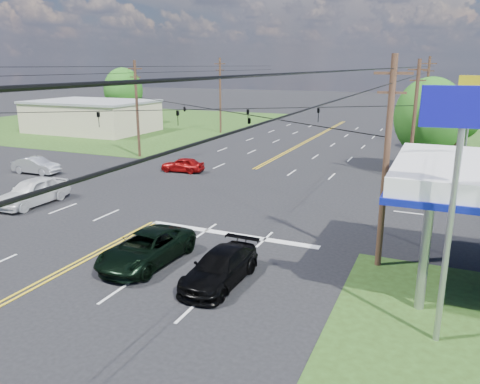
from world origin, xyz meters
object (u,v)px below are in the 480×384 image
at_px(retail_nw, 92,117).
at_px(suv_black, 220,268).
at_px(pole_right_far, 426,100).
at_px(sedan_silver, 36,166).
at_px(tree_right_a, 429,117).
at_px(pole_se, 386,162).
at_px(pole_ne, 414,120).
at_px(pickup_white, 33,191).
at_px(tree_far_l, 123,90).
at_px(pole_nw, 137,108).
at_px(pickup_dkgreen, 146,248).
at_px(tree_right_b, 459,113).
at_px(pole_left_far, 220,95).
at_px(polesign_se, 460,144).

relative_size(retail_nw, suv_black, 3.31).
bearing_deg(pole_right_far, sedan_silver, -135.56).
relative_size(tree_right_a, sedan_silver, 1.92).
height_order(pole_se, pole_ne, same).
bearing_deg(pickup_white, tree_far_l, 119.16).
distance_m(retail_nw, pole_nw, 21.60).
height_order(pole_se, suv_black, pole_se).
bearing_deg(suv_black, pickup_dkgreen, 174.89).
bearing_deg(pole_se, tree_right_b, 83.95).
relative_size(tree_right_a, pickup_white, 1.55).
bearing_deg(pole_ne, tree_right_b, 76.87).
xyz_separation_m(retail_nw, pole_nw, (17.00, -13.00, 2.92)).
bearing_deg(pole_nw, pole_se, -34.70).
height_order(pole_nw, tree_far_l, pole_nw).
distance_m(pole_ne, sedan_silver, 31.50).
height_order(pole_ne, pickup_white, pole_ne).
bearing_deg(tree_right_b, pickup_white, -129.09).
distance_m(pole_se, pickup_dkgreen, 11.58).
xyz_separation_m(pole_left_far, pole_right_far, (26.00, 0.00, 0.00)).
relative_size(pole_left_far, sedan_silver, 2.35).
xyz_separation_m(pole_ne, pole_left_far, (-26.00, 19.00, 0.25)).
bearing_deg(pole_ne, pole_nw, 180.00).
relative_size(pole_nw, sedan_silver, 2.23).
xyz_separation_m(pole_right_far, tree_far_l, (-45.00, 4.00, 0.03)).
relative_size(pole_ne, tree_right_b, 1.34).
xyz_separation_m(tree_right_a, sedan_silver, (-30.57, -13.00, -4.17)).
bearing_deg(pole_se, pole_ne, 90.00).
height_order(tree_right_b, pickup_white, tree_right_b).
bearing_deg(polesign_se, sedan_silver, 157.16).
distance_m(tree_far_l, pickup_white, 46.09).
bearing_deg(sedan_silver, suv_black, -120.85).
distance_m(pole_se, sedan_silver, 30.92).
relative_size(pole_se, tree_right_a, 1.16).
xyz_separation_m(pole_left_far, pickup_dkgreen, (16.00, -41.09, -4.41)).
xyz_separation_m(tree_right_a, suv_black, (-6.95, -25.57, -4.17)).
distance_m(pole_nw, pickup_dkgreen, 27.59).
relative_size(pole_ne, pickup_white, 1.80).
bearing_deg(tree_right_a, polesign_se, -86.42).
height_order(pole_nw, suv_black, pole_nw).
bearing_deg(polesign_se, tree_right_a, 93.58).
bearing_deg(retail_nw, pole_nw, -37.41).
distance_m(pole_se, pole_left_far, 45.22).
bearing_deg(tree_far_l, suv_black, -49.40).
bearing_deg(tree_far_l, pole_left_far, -11.89).
relative_size(pole_left_far, pickup_dkgreen, 1.84).
bearing_deg(sedan_silver, polesign_se, -115.67).
height_order(pole_ne, tree_right_a, pole_ne).
height_order(pickup_dkgreen, polesign_se, polesign_se).
height_order(pole_se, pole_right_far, pole_right_far).
relative_size(pickup_dkgreen, suv_black, 1.12).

